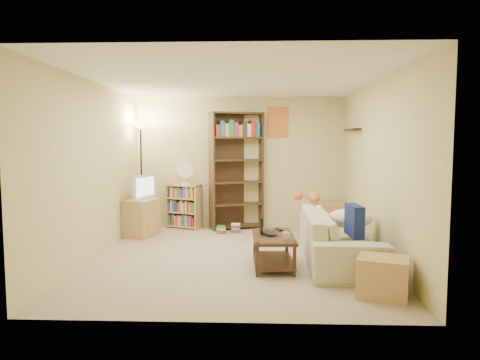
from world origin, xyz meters
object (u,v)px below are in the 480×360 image
object	(u,v)px
tabby_cat	(311,197)
end_cabinet	(383,277)
coffee_table	(273,246)
floor_lamp	(141,144)
short_bookshelf	(184,206)
sofa	(339,236)
mug	(286,236)
laptop	(272,233)
tv_stand	(141,218)
television	(141,187)
desk_fan	(186,172)
side_table	(331,216)
tall_bookshelf	(236,168)

from	to	relation	value
tabby_cat	end_cabinet	xyz separation A→B (m)	(0.47, -2.32, -0.56)
coffee_table	floor_lamp	bearing A→B (deg)	134.07
short_bookshelf	floor_lamp	xyz separation A→B (m)	(-0.73, -0.30, 1.19)
sofa	floor_lamp	size ratio (longest dim) A/B	1.16
floor_lamp	short_bookshelf	bearing A→B (deg)	22.48
coffee_table	tabby_cat	bearing A→B (deg)	60.62
sofa	mug	size ratio (longest dim) A/B	19.65
sofa	laptop	xyz separation A→B (m)	(-0.94, -0.29, 0.10)
tv_stand	mug	bearing A→B (deg)	-23.69
sofa	television	xyz separation A→B (m)	(-3.15, 1.44, 0.52)
mug	television	size ratio (longest dim) A/B	0.16
coffee_table	tv_stand	size ratio (longest dim) A/B	1.52
coffee_table	end_cabinet	size ratio (longest dim) A/B	1.91
mug	floor_lamp	bearing A→B (deg)	135.14
short_bookshelf	end_cabinet	size ratio (longest dim) A/B	1.64
coffee_table	desk_fan	size ratio (longest dim) A/B	2.28
laptop	floor_lamp	size ratio (longest dim) A/B	0.22
side_table	end_cabinet	size ratio (longest dim) A/B	1.00
side_table	floor_lamp	bearing A→B (deg)	-176.41
sofa	tabby_cat	world-z (taller)	tabby_cat
floor_lamp	laptop	bearing A→B (deg)	-42.85
laptop	tabby_cat	bearing A→B (deg)	-54.75
floor_lamp	side_table	world-z (taller)	floor_lamp
desk_fan	floor_lamp	distance (m)	0.98
desk_fan	mug	bearing A→B (deg)	-57.93
mug	end_cabinet	distance (m)	1.28
laptop	short_bookshelf	size ratio (longest dim) A/B	0.52
sofa	end_cabinet	xyz separation A→B (m)	(0.20, -1.42, -0.13)
coffee_table	mug	distance (m)	0.35
mug	tv_stand	bearing A→B (deg)	139.27
television	mug	bearing A→B (deg)	-113.69
tall_bookshelf	short_bookshelf	distance (m)	1.25
tabby_cat	laptop	world-z (taller)	tabby_cat
short_bookshelf	side_table	xyz separation A→B (m)	(2.79, -0.08, -0.16)
desk_fan	end_cabinet	size ratio (longest dim) A/B	0.84
tabby_cat	floor_lamp	bearing A→B (deg)	162.26
side_table	tabby_cat	bearing A→B (deg)	-114.51
short_bookshelf	desk_fan	distance (m)	0.66
coffee_table	floor_lamp	xyz separation A→B (m)	(-2.33, 2.23, 1.33)
tabby_cat	end_cabinet	distance (m)	2.43
laptop	mug	world-z (taller)	mug
tabby_cat	sofa	bearing A→B (deg)	-73.27
coffee_table	short_bookshelf	bearing A→B (deg)	120.16
desk_fan	side_table	world-z (taller)	desk_fan
mug	desk_fan	distance (m)	3.28
side_table	end_cabinet	distance (m)	3.50
laptop	side_table	world-z (taller)	side_table
sofa	tv_stand	bearing A→B (deg)	67.39
mug	side_table	size ratio (longest dim) A/B	0.23
side_table	end_cabinet	xyz separation A→B (m)	(-0.07, -3.50, -0.04)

